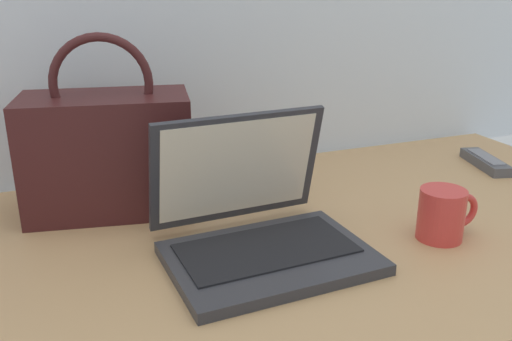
{
  "coord_description": "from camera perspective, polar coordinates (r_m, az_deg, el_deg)",
  "views": [
    {
      "loc": [
        -0.33,
        -0.8,
        0.46
      ],
      "look_at": [
        -0.01,
        0.0,
        0.15
      ],
      "focal_mm": 38.99,
      "sensor_mm": 36.0,
      "label": 1
    }
  ],
  "objects": [
    {
      "name": "laptop",
      "position": [
        0.89,
        0.21,
        -5.61
      ],
      "size": [
        0.32,
        0.29,
        0.21
      ],
      "color": "#2D2D33",
      "rests_on": "desk"
    },
    {
      "name": "desk",
      "position": [
        0.97,
        0.76,
        -7.44
      ],
      "size": [
        1.6,
        0.76,
        0.03
      ],
      "color": "tan",
      "rests_on": "ground"
    },
    {
      "name": "remote_control_near",
      "position": [
        1.4,
        22.48,
        0.85
      ],
      "size": [
        0.08,
        0.17,
        0.02
      ],
      "color": "#4C4C51",
      "rests_on": "desk"
    },
    {
      "name": "handbag",
      "position": [
        1.06,
        -14.95,
        1.95
      ],
      "size": [
        0.32,
        0.21,
        0.33
      ],
      "color": "#3F1919",
      "rests_on": "desk"
    },
    {
      "name": "coffee_mug",
      "position": [
        0.99,
        18.63,
        -4.19
      ],
      "size": [
        0.11,
        0.08,
        0.09
      ],
      "color": "red",
      "rests_on": "desk"
    }
  ]
}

